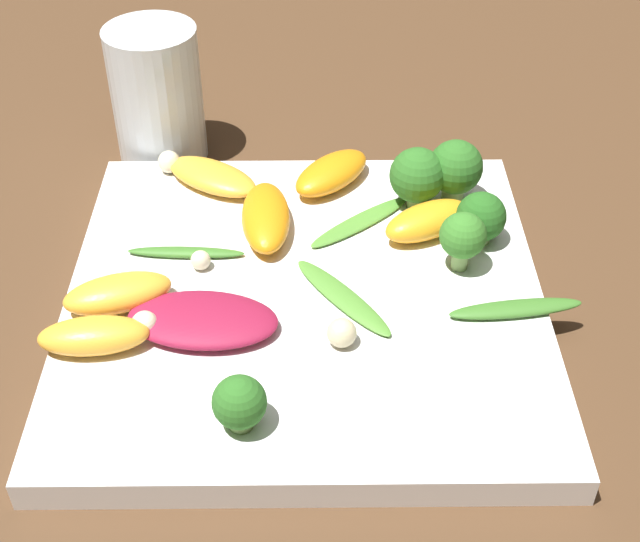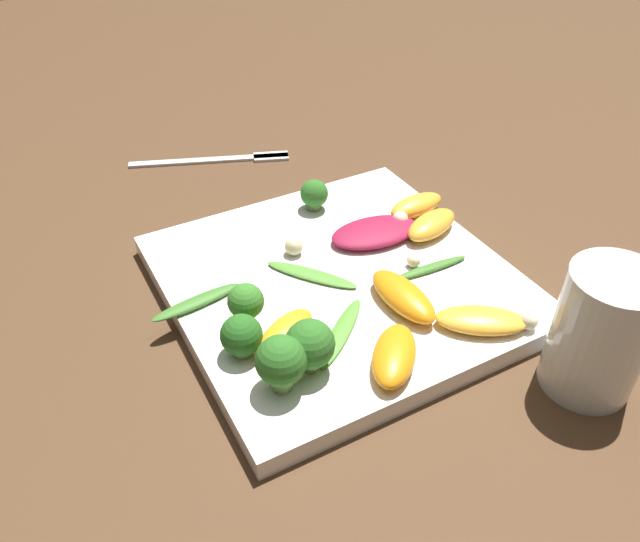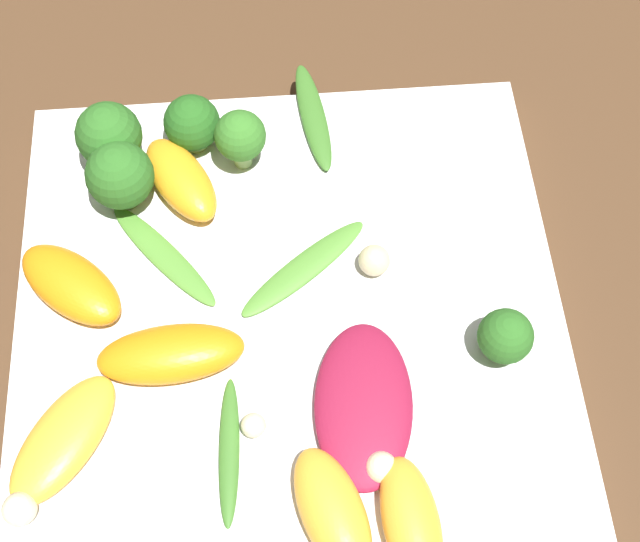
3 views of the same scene
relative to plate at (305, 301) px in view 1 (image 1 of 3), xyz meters
name	(u,v)px [view 1 (image 1 of 3)]	position (x,y,z in m)	size (l,w,h in m)	color
ground_plane	(305,312)	(0.00, 0.00, -0.01)	(2.40, 2.40, 0.00)	#4C331E
plate	(305,301)	(0.00, 0.00, 0.00)	(0.30, 0.30, 0.02)	white
drinking_glass	(157,95)	(0.19, 0.11, 0.04)	(0.07, 0.07, 0.11)	white
radicchio_leaf_0	(203,320)	(-0.03, 0.06, 0.02)	(0.06, 0.10, 0.01)	maroon
orange_segment_0	(94,336)	(-0.05, 0.12, 0.02)	(0.03, 0.07, 0.02)	#FCAD33
orange_segment_1	(118,293)	(-0.01, 0.11, 0.02)	(0.05, 0.07, 0.02)	#FCAD33
orange_segment_2	(428,221)	(0.06, -0.08, 0.02)	(0.06, 0.07, 0.02)	orange
orange_segment_3	(266,217)	(0.06, 0.03, 0.02)	(0.08, 0.04, 0.02)	orange
orange_segment_4	(331,173)	(0.12, -0.02, 0.02)	(0.07, 0.07, 0.02)	orange
orange_segment_5	(212,176)	(0.12, 0.07, 0.02)	(0.07, 0.08, 0.02)	#FCAD33
broccoli_floret_0	(481,218)	(0.05, -0.12, 0.03)	(0.03, 0.03, 0.04)	#7A9E51
broccoli_floret_1	(417,176)	(0.09, -0.08, 0.03)	(0.04, 0.04, 0.05)	#7A9E51
broccoli_floret_2	(455,169)	(0.10, -0.10, 0.04)	(0.04, 0.04, 0.05)	#84AD5B
broccoli_floret_3	(463,237)	(0.02, -0.10, 0.03)	(0.03, 0.03, 0.04)	#84AD5B
broccoli_floret_4	(239,403)	(-0.11, 0.03, 0.03)	(0.03, 0.03, 0.03)	#7A9E51
arugula_sprig_0	(186,252)	(0.03, 0.08, 0.01)	(0.01, 0.08, 0.01)	#3D7528
arugula_sprig_1	(343,297)	(-0.01, -0.02, 0.01)	(0.08, 0.07, 0.00)	#518E33
arugula_sprig_2	(516,309)	(-0.02, -0.13, 0.01)	(0.03, 0.08, 0.01)	#3D7528
arugula_sprig_3	(361,222)	(0.07, -0.04, 0.01)	(0.07, 0.08, 0.00)	#518E33
macadamia_nut_0	(201,260)	(0.02, 0.07, 0.02)	(0.01, 0.01, 0.01)	beige
macadamia_nut_1	(342,333)	(-0.05, -0.02, 0.02)	(0.02, 0.02, 0.02)	beige
macadamia_nut_2	(169,162)	(0.14, 0.10, 0.02)	(0.02, 0.02, 0.02)	beige
macadamia_nut_3	(145,324)	(-0.04, 0.09, 0.02)	(0.02, 0.02, 0.02)	beige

